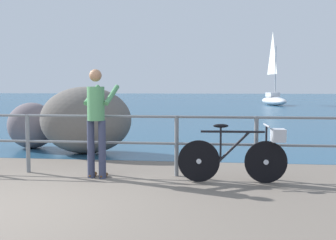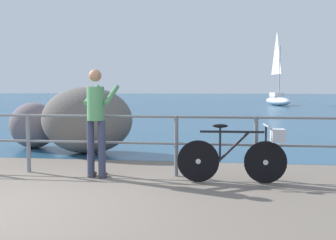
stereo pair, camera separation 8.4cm
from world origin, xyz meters
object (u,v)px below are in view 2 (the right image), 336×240
at_px(sailboat, 278,97).
at_px(breakwater_boulder_left, 34,125).
at_px(bicycle, 241,153).
at_px(person_at_railing, 96,118).
at_px(breakwater_boulder_main, 87,120).

bearing_deg(sailboat, breakwater_boulder_left, -33.33).
xyz_separation_m(bicycle, breakwater_boulder_left, (-4.87, 3.04, 0.09)).
bearing_deg(sailboat, bicycle, -21.92).
relative_size(bicycle, sailboat, 0.28).
height_order(person_at_railing, breakwater_boulder_left, person_at_railing).
distance_m(bicycle, person_at_railing, 2.40).
relative_size(breakwater_boulder_main, breakwater_boulder_left, 1.77).
distance_m(person_at_railing, sailboat, 28.83).
height_order(bicycle, breakwater_boulder_main, breakwater_boulder_main).
xyz_separation_m(person_at_railing, sailboat, (6.82, 28.01, -0.28)).
xyz_separation_m(person_at_railing, breakwater_boulder_left, (-2.53, 2.97, -0.43)).
bearing_deg(sailboat, person_at_railing, -26.54).
distance_m(bicycle, breakwater_boulder_left, 5.74).
height_order(bicycle, breakwater_boulder_left, breakwater_boulder_left).
bearing_deg(person_at_railing, bicycle, -83.37).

